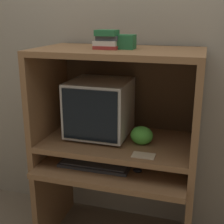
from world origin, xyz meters
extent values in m
cube|color=gray|center=(0.00, 0.66, 1.30)|extent=(6.00, 0.06, 2.60)
cube|color=brown|center=(-0.50, 0.30, 0.33)|extent=(0.04, 0.60, 0.65)
cube|color=brown|center=(0.50, 0.30, 0.33)|extent=(0.04, 0.60, 0.65)
cube|color=brown|center=(0.00, 0.14, 0.63)|extent=(0.97, 0.43, 0.04)
cube|color=brown|center=(-0.50, 0.30, 0.72)|extent=(0.04, 0.60, 0.14)
cube|color=brown|center=(0.50, 0.30, 0.72)|extent=(0.04, 0.60, 0.14)
cube|color=brown|center=(0.00, 0.30, 0.77)|extent=(0.97, 0.60, 0.04)
cube|color=brown|center=(-0.50, 0.30, 1.09)|extent=(0.04, 0.60, 0.60)
cube|color=brown|center=(0.50, 0.30, 1.09)|extent=(0.04, 0.60, 0.60)
cube|color=brown|center=(0.00, 0.30, 1.38)|extent=(0.97, 0.60, 0.04)
cube|color=#48321E|center=(0.00, 0.58, 1.09)|extent=(0.97, 0.01, 0.60)
cylinder|color=beige|center=(-0.14, 0.34, 0.80)|extent=(0.22, 0.22, 0.02)
cube|color=beige|center=(-0.14, 0.34, 1.00)|extent=(0.40, 0.39, 0.37)
cube|color=black|center=(-0.14, 0.14, 1.00)|extent=(0.36, 0.01, 0.33)
cube|color=#2D2D30|center=(-0.11, 0.14, 0.66)|extent=(0.46, 0.16, 0.02)
cube|color=#474749|center=(-0.11, 0.14, 0.67)|extent=(0.43, 0.12, 0.01)
ellipsoid|color=black|center=(0.17, 0.14, 0.66)|extent=(0.06, 0.04, 0.03)
ellipsoid|color=green|center=(0.17, 0.26, 0.85)|extent=(0.15, 0.11, 0.12)
cube|color=maroon|center=(-0.06, 0.25, 1.41)|extent=(0.15, 0.11, 0.02)
cube|color=beige|center=(-0.07, 0.25, 1.43)|extent=(0.14, 0.10, 0.03)
cube|color=#4C4C51|center=(-0.06, 0.27, 1.46)|extent=(0.14, 0.10, 0.03)
cube|color=#236638|center=(-0.06, 0.26, 1.49)|extent=(0.13, 0.11, 0.04)
cube|color=#CCB28C|center=(0.22, 0.09, 0.79)|extent=(0.14, 0.09, 0.00)
cube|color=#236638|center=(0.04, 0.30, 1.44)|extent=(0.12, 0.10, 0.09)
camera|label=1|loc=(0.52, -1.59, 1.59)|focal=50.00mm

